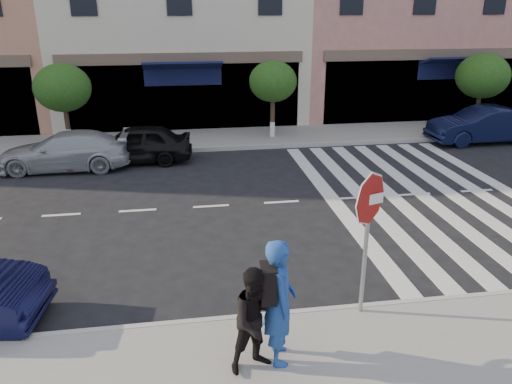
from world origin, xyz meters
name	(u,v)px	position (x,y,z in m)	size (l,w,h in m)	color
ground	(225,280)	(0.00, 0.00, 0.00)	(120.00, 120.00, 0.00)	black
sidewalk_far	(199,140)	(0.00, 11.00, 0.07)	(60.00, 3.00, 0.15)	gray
street_tree_wb	(63,88)	(-5.00, 10.80, 2.31)	(2.10, 2.10, 3.06)	#473323
street_tree_c	(273,82)	(3.00, 10.80, 2.36)	(1.90, 1.90, 3.04)	#473323
street_tree_ea	(483,76)	(12.00, 10.80, 2.39)	(2.20, 2.20, 3.19)	#473323
stop_sign	(369,214)	(2.28, -1.67, 2.05)	(0.89, 0.32, 2.63)	gray
photographer	(280,302)	(0.59, -2.65, 1.16)	(0.74, 0.48, 2.02)	#204696
walker	(257,320)	(0.22, -2.81, 0.98)	(0.81, 0.63, 1.67)	black
car_far_left	(65,151)	(-4.62, 8.10, 0.63)	(1.76, 4.34, 1.26)	#AAAAB0
car_far_mid	(136,144)	(-2.31, 8.52, 0.66)	(1.57, 3.89, 1.33)	black
car_far_right	(483,125)	(11.26, 9.10, 0.72)	(1.51, 4.34, 1.43)	black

